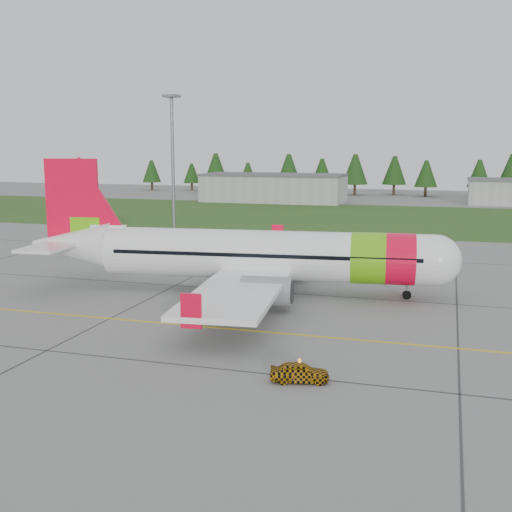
% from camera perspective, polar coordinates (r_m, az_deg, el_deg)
% --- Properties ---
extents(ground, '(320.00, 320.00, 0.00)m').
position_cam_1_polar(ground, '(36.97, 1.70, -10.52)').
color(ground, gray).
rests_on(ground, ground).
extents(aircraft, '(38.50, 35.68, 11.67)m').
position_cam_1_polar(aircraft, '(56.08, -0.06, 0.08)').
color(aircraft, white).
rests_on(aircraft, ground).
extents(follow_me_car, '(1.40, 1.55, 3.26)m').
position_cam_1_polar(follow_me_car, '(35.51, 3.91, -8.62)').
color(follow_me_car, orange).
rests_on(follow_me_car, ground).
extents(service_van, '(1.44, 1.37, 3.99)m').
position_cam_1_polar(service_van, '(88.15, -1.19, 2.74)').
color(service_van, white).
rests_on(service_van, ground).
extents(grass_strip, '(320.00, 50.00, 0.03)m').
position_cam_1_polar(grass_strip, '(116.54, 12.30, 3.26)').
color(grass_strip, '#30561E').
rests_on(grass_strip, ground).
extents(taxi_guideline, '(120.00, 0.25, 0.02)m').
position_cam_1_polar(taxi_guideline, '(44.34, 4.42, -7.04)').
color(taxi_guideline, gold).
rests_on(taxi_guideline, ground).
extents(hangar_west, '(32.00, 14.00, 6.00)m').
position_cam_1_polar(hangar_west, '(149.01, 1.61, 6.02)').
color(hangar_west, '#A8A8A3').
rests_on(hangar_west, ground).
extents(floodlight_mast, '(0.50, 0.50, 20.00)m').
position_cam_1_polar(floodlight_mast, '(100.28, -7.40, 8.10)').
color(floodlight_mast, slate).
rests_on(floodlight_mast, ground).
extents(treeline, '(160.00, 8.00, 10.00)m').
position_cam_1_polar(treeline, '(171.89, 13.89, 6.91)').
color(treeline, '#1C3F14').
rests_on(treeline, ground).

